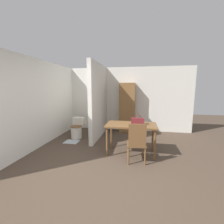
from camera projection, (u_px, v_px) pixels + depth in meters
ground_plane at (100, 182)px, 2.71m from camera, size 16.00×16.00×0.00m
wall_back at (123, 99)px, 6.03m from camera, size 5.29×0.12×2.50m
wall_left at (46, 103)px, 4.64m from camera, size 0.12×4.55×2.50m
partition_wall at (99, 101)px, 5.15m from camera, size 0.12×1.96×2.50m
dining_table at (131, 127)px, 3.83m from camera, size 1.26×0.71×0.78m
wooden_chair at (137, 142)px, 3.35m from camera, size 0.47×0.47×0.94m
toilet at (77, 129)px, 5.15m from camera, size 0.40×0.53×0.68m
handbag at (138, 121)px, 3.79m from camera, size 0.31×0.14×0.25m
wooden_cabinet at (127, 108)px, 5.78m from camera, size 0.59×0.41×1.89m
bath_mat at (72, 142)px, 4.75m from camera, size 0.44×0.35×0.01m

